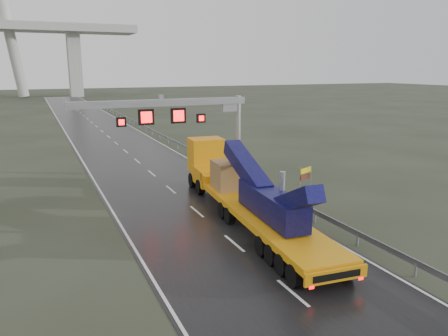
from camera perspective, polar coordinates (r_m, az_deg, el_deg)
name	(u,v)px	position (r m, az deg, el deg)	size (l,w,h in m)	color
ground	(270,274)	(21.47, 6.01, -13.60)	(400.00, 400.00, 0.00)	#2A2F21
road	(116,143)	(58.20, -13.90, 3.15)	(11.00, 200.00, 0.02)	black
guardrail	(186,147)	(49.98, -4.99, 2.71)	(0.20, 140.00, 1.40)	gray
sign_gantry	(186,116)	(36.75, -4.95, 6.75)	(14.90, 1.20, 7.42)	#AFB0AB
heavy_haul_truck	(238,185)	(29.40, 1.78, -2.26)	(4.55, 20.47, 4.77)	orange
exit_sign_pair	(306,176)	(33.31, 10.60, -1.07)	(1.26, 0.60, 2.31)	gray
striped_barrier	(224,169)	(39.90, 0.03, -0.14)	(0.60, 0.32, 1.02)	red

